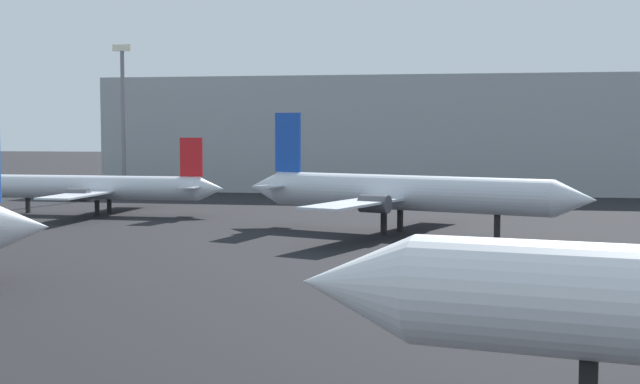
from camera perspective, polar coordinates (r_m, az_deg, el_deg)
airplane_far_left at (r=72.75m, az=5.37°, el=-0.05°), size 29.95×24.69×10.07m
airplane_far_right at (r=92.02m, az=-14.35°, el=0.29°), size 27.77×21.48×7.78m
light_mast_left at (r=115.30m, az=-12.62°, el=5.13°), size 2.40×0.50×19.29m
terminal_building at (r=128.87m, az=9.21°, el=3.71°), size 98.76×27.58×15.72m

